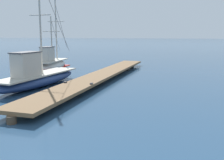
% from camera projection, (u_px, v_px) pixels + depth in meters
% --- Properties ---
extents(floating_dock, '(2.08, 19.59, 0.53)m').
position_uv_depth(floating_dock, '(101.00, 75.00, 18.57)').
color(floating_dock, brown).
rests_on(floating_dock, ground).
extents(fishing_boat_0, '(2.06, 7.57, 7.25)m').
position_uv_depth(fishing_boat_0, '(37.00, 77.00, 16.20)').
color(fishing_boat_0, navy).
rests_on(fishing_boat_0, ground).
extents(fishing_boat_1, '(2.49, 6.83, 6.24)m').
position_uv_depth(fishing_boat_1, '(51.00, 64.00, 23.05)').
color(fishing_boat_1, silver).
rests_on(fishing_boat_1, ground).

